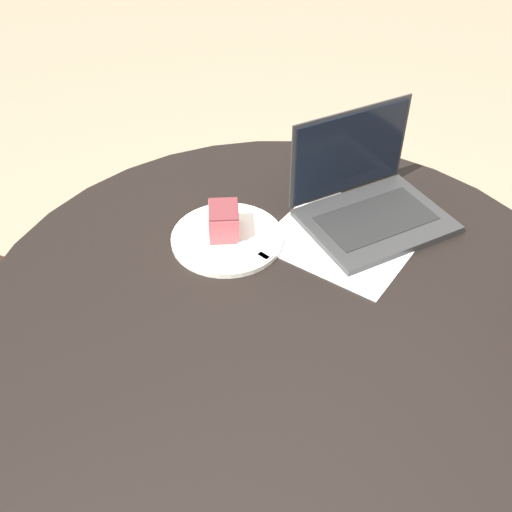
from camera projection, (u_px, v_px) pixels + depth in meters
ground_plane at (278, 495)px, 1.69m from camera, size 12.00×12.00×0.00m
dining_table at (286, 342)px, 1.25m from camera, size 1.24×1.24×0.77m
paper_document at (345, 237)px, 1.33m from camera, size 0.39×0.39×0.00m
plate at (227, 238)px, 1.32m from camera, size 0.25×0.25×0.01m
cake_slice at (224, 221)px, 1.30m from camera, size 0.09×0.10×0.07m
fork at (245, 245)px, 1.28m from camera, size 0.08×0.17×0.00m
laptop at (369, 203)px, 1.36m from camera, size 0.31×0.25×0.23m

